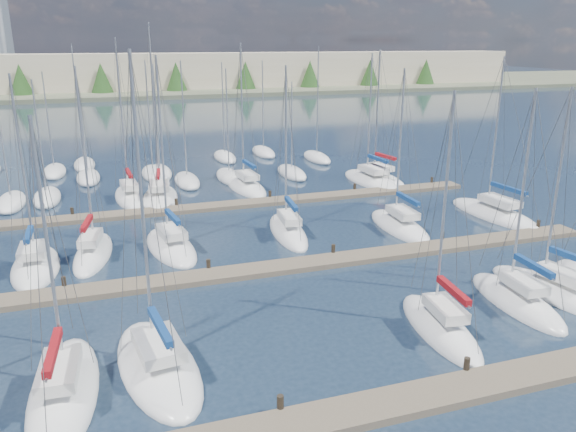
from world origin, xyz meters
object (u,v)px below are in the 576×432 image
object	(u,v)px
sailboat_o	(160,198)
sailboat_p	(246,187)
sailboat_r	(378,178)
sailboat_e	(516,301)
sailboat_j	(171,247)
sailboat_l	(399,226)
sailboat_h	(36,266)
sailboat_b	(64,391)
sailboat_f	(553,292)
sailboat_m	(494,214)
sailboat_k	(288,231)
sailboat_d	(440,327)
sailboat_n	(130,197)
sailboat_c	(158,365)
sailboat_q	(371,180)
sailboat_i	(93,253)

from	to	relation	value
sailboat_o	sailboat_p	size ratio (longest dim) A/B	1.11
sailboat_r	sailboat_e	size ratio (longest dim) A/B	1.12
sailboat_j	sailboat_l	bearing A→B (deg)	-10.93
sailboat_o	sailboat_p	distance (m)	8.12
sailboat_h	sailboat_b	xyz separation A→B (m)	(2.20, -13.97, -0.01)
sailboat_j	sailboat_b	distance (m)	16.00
sailboat_b	sailboat_h	bearing A→B (deg)	102.90
sailboat_j	sailboat_b	xyz separation A→B (m)	(-5.98, -14.84, -0.01)
sailboat_f	sailboat_l	bearing A→B (deg)	90.72
sailboat_j	sailboat_m	xyz separation A→B (m)	(25.00, -0.66, -0.01)
sailboat_p	sailboat_f	size ratio (longest dim) A/B	1.17
sailboat_k	sailboat_m	bearing A→B (deg)	2.04
sailboat_k	sailboat_e	xyz separation A→B (m)	(7.80, -14.38, -0.00)
sailboat_d	sailboat_b	size ratio (longest dim) A/B	1.04
sailboat_o	sailboat_p	world-z (taller)	sailboat_o
sailboat_n	sailboat_r	world-z (taller)	sailboat_n
sailboat_c	sailboat_q	size ratio (longest dim) A/B	1.06
sailboat_p	sailboat_r	world-z (taller)	sailboat_p
sailboat_k	sailboat_r	bearing A→B (deg)	48.77
sailboat_m	sailboat_p	bearing A→B (deg)	133.93
sailboat_c	sailboat_d	xyz separation A→B (m)	(13.04, -0.94, 0.01)
sailboat_m	sailboat_d	xyz separation A→B (m)	(-14.28, -14.46, 0.02)
sailboat_p	sailboat_q	bearing A→B (deg)	-11.00
sailboat_k	sailboat_b	size ratio (longest dim) A/B	1.08
sailboat_j	sailboat_h	xyz separation A→B (m)	(-8.18, -0.87, -0.00)
sailboat_d	sailboat_e	world-z (taller)	sailboat_d
sailboat_i	sailboat_d	bearing A→B (deg)	-35.60
sailboat_o	sailboat_c	xyz separation A→B (m)	(-2.97, -26.66, -0.01)
sailboat_i	sailboat_l	size ratio (longest dim) A/B	1.03
sailboat_m	sailboat_r	xyz separation A→B (m)	(-3.05, 13.77, 0.02)
sailboat_i	sailboat_o	xyz separation A→B (m)	(5.53, 12.16, -0.01)
sailboat_k	sailboat_d	distance (m)	15.78
sailboat_q	sailboat_h	size ratio (longest dim) A/B	1.05
sailboat_r	sailboat_l	size ratio (longest dim) A/B	1.08
sailboat_q	sailboat_r	world-z (taller)	sailboat_r
sailboat_o	sailboat_m	bearing A→B (deg)	-20.68
sailboat_m	sailboat_d	distance (m)	20.32
sailboat_p	sailboat_h	size ratio (longest dim) A/B	1.13
sailboat_n	sailboat_q	distance (m)	22.65
sailboat_j	sailboat_d	bearing A→B (deg)	-62.22
sailboat_l	sailboat_i	bearing A→B (deg)	178.92
sailboat_m	sailboat_p	xyz separation A→B (m)	(-16.34, 14.50, 0.01)
sailboat_k	sailboat_h	size ratio (longest dim) A/B	1.01
sailboat_k	sailboat_q	distance (m)	17.25
sailboat_o	sailboat_r	world-z (taller)	sailboat_o
sailboat_m	sailboat_d	bearing A→B (deg)	-139.14
sailboat_c	sailboat_f	distance (m)	21.05
sailboat_d	sailboat_l	bearing A→B (deg)	74.70
sailboat_i	sailboat_c	size ratio (longest dim) A/B	0.92
sailboat_d	sailboat_l	distance (m)	15.27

